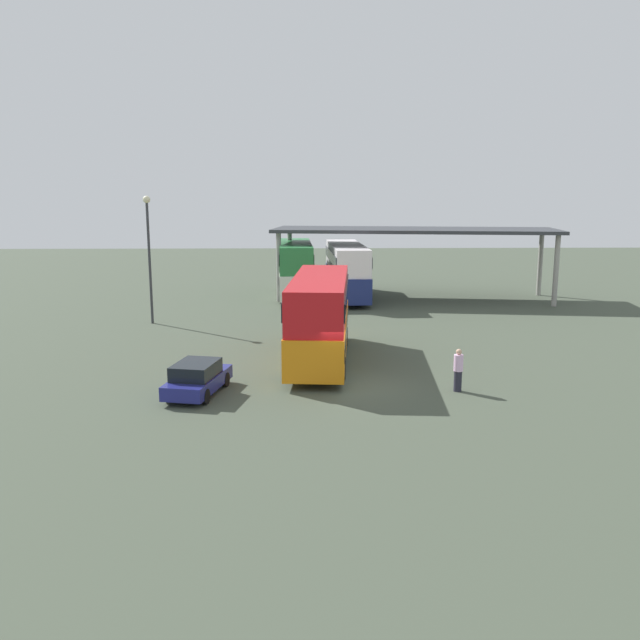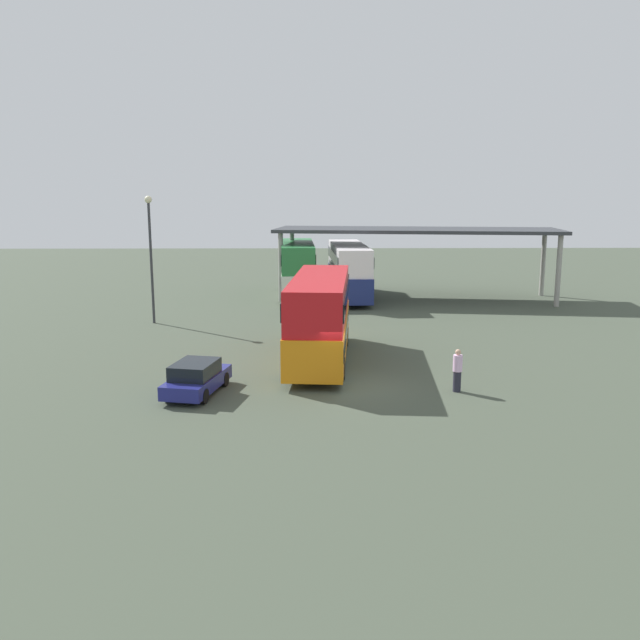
{
  "view_description": "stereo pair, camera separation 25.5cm",
  "coord_description": "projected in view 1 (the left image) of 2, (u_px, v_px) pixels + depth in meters",
  "views": [
    {
      "loc": [
        -1.93,
        -26.44,
        7.94
      ],
      "look_at": [
        -1.17,
        4.22,
        2.0
      ],
      "focal_mm": 36.8,
      "sensor_mm": 36.0,
      "label": 1
    },
    {
      "loc": [
        -1.68,
        -26.45,
        7.94
      ],
      "look_at": [
        -1.17,
        4.22,
        2.0
      ],
      "focal_mm": 36.8,
      "sensor_mm": 36.0,
      "label": 2
    }
  ],
  "objects": [
    {
      "name": "double_decker_mid_row",
      "position": [
        347.0,
        269.0,
        50.22
      ],
      "size": [
        2.86,
        11.35,
        4.11
      ],
      "rotation": [
        0.0,
        0.0,
        1.6
      ],
      "color": "navy",
      "rests_on": "ground_plane"
    },
    {
      "name": "depot_canopy",
      "position": [
        414.0,
        233.0,
        49.54
      ],
      "size": [
        21.8,
        9.21,
        5.33
      ],
      "rotation": [
        0.0,
        0.0,
        -0.14
      ],
      "color": "#33353A",
      "rests_on": "ground_plane"
    },
    {
      "name": "double_decker_near_canopy",
      "position": [
        296.0,
        267.0,
        51.05
      ],
      "size": [
        2.76,
        10.49,
        4.19
      ],
      "rotation": [
        0.0,
        0.0,
        1.6
      ],
      "color": "silver",
      "rests_on": "ground_plane"
    },
    {
      "name": "pedestrian_waiting",
      "position": [
        458.0,
        370.0,
        26.59
      ],
      "size": [
        0.38,
        0.38,
        1.77
      ],
      "rotation": [
        0.0,
        0.0,
        5.24
      ],
      "color": "#262633",
      "rests_on": "ground_plane"
    },
    {
      "name": "ground_plane",
      "position": [
        350.0,
        386.0,
        27.51
      ],
      "size": [
        140.0,
        140.0,
        0.0
      ],
      "primitive_type": "plane",
      "color": "#414A3B"
    },
    {
      "name": "double_decker_main",
      "position": [
        320.0,
        315.0,
        31.21
      ],
      "size": [
        3.36,
        10.54,
        4.08
      ],
      "rotation": [
        0.0,
        0.0,
        1.49
      ],
      "color": "orange",
      "rests_on": "ground_plane"
    },
    {
      "name": "parked_hatchback",
      "position": [
        197.0,
        378.0,
        26.21
      ],
      "size": [
        2.4,
        4.08,
        1.35
      ],
      "rotation": [
        0.0,
        0.0,
        1.36
      ],
      "color": "navy",
      "rests_on": "ground_plane"
    },
    {
      "name": "lamppost_tall",
      "position": [
        149.0,
        244.0,
        39.79
      ],
      "size": [
        0.44,
        0.44,
        7.8
      ],
      "color": "#33353A",
      "rests_on": "ground_plane"
    }
  ]
}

